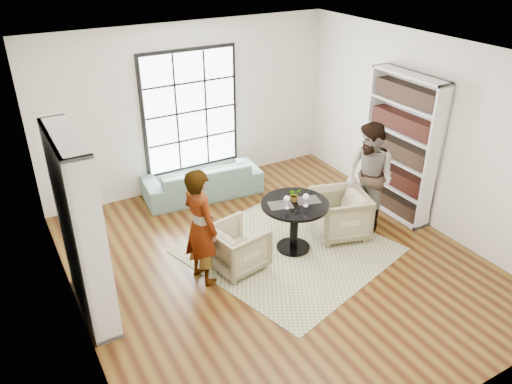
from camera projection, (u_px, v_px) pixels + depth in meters
ground at (276, 262)px, 7.36m from camera, size 6.00×6.00×0.00m
room_shell at (258, 171)px, 7.18m from camera, size 6.00×6.01×6.00m
rug at (288, 250)px, 7.62m from camera, size 3.27×3.27×0.01m
pedestal_table at (294, 216)px, 7.40m from camera, size 1.00×1.00×0.80m
sofa at (202, 180)px, 9.06m from camera, size 2.18×1.03×0.61m
armchair_left at (238, 247)px, 7.10m from camera, size 0.85×0.84×0.67m
armchair_right at (339, 214)px, 7.85m from camera, size 1.01×1.00×0.75m
person_left at (200, 227)px, 6.63m from camera, size 0.51×0.68×1.69m
person_right at (369, 177)px, 7.85m from camera, size 0.75×0.92×1.77m
placemat_left at (281, 205)px, 7.23m from camera, size 0.40×0.34×0.01m
placemat_right at (308, 200)px, 7.36m from camera, size 0.40×0.34×0.01m
cutlery_left at (281, 205)px, 7.23m from camera, size 0.19×0.25×0.01m
cutlery_right at (308, 200)px, 7.35m from camera, size 0.19×0.25×0.01m
wine_glass_left at (287, 199)px, 7.09m from camera, size 0.09×0.09×0.20m
wine_glass_right at (306, 197)px, 7.15m from camera, size 0.09×0.09×0.20m
flower_centerpiece at (294, 195)px, 7.30m from camera, size 0.20×0.17×0.20m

